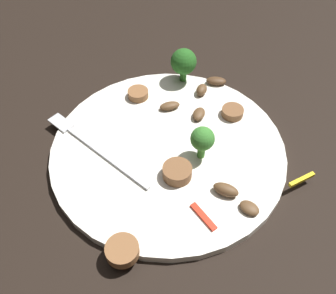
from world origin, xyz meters
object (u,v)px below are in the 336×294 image
Objects in this scene: mushroom_5 at (199,114)px; pepper_strip_0 at (302,180)px; pepper_strip_1 at (203,217)px; broccoli_floret_1 at (184,62)px; mushroom_4 at (249,208)px; sausage_slice_2 at (139,93)px; sausage_slice_1 at (122,250)px; sausage_slice_0 at (177,172)px; plate at (168,150)px; fork at (90,144)px; mushroom_3 at (170,106)px; mushroom_2 at (216,81)px; sausage_slice_3 at (233,112)px; mushroom_0 at (202,90)px; mushroom_1 at (226,190)px; broccoli_floret_0 at (202,140)px.

pepper_strip_0 is at bearing -157.07° from mushroom_5.
mushroom_5 is at bearing -25.26° from pepper_strip_1.
mushroom_4 is (-0.24, 0.03, -0.03)m from broccoli_floret_1.
broccoli_floret_1 is 0.08m from sausage_slice_2.
sausage_slice_2 is (0.22, -0.10, -0.00)m from sausage_slice_1.
broccoli_floret_1 reaches higher than mushroom_5.
mushroom_5 is at bearing -41.31° from sausage_slice_0.
plate is 1.78× the size of fork.
mushroom_5 is at bearing -136.53° from mushroom_3.
plate is 10.45× the size of mushroom_3.
sausage_slice_2 is 1.18× the size of mushroom_5.
mushroom_3 is 0.20m from pepper_strip_0.
mushroom_2 is at bearing -43.66° from sausage_slice_0.
fork and pepper_strip_0 have the same top height.
mushroom_2 is 0.08m from mushroom_5.
mushroom_2 reaches higher than pepper_strip_1.
sausage_slice_3 is at bearing -122.53° from fork.
sausage_slice_2 and mushroom_2 have the same top height.
sausage_slice_0 is (-0.09, -0.08, 0.01)m from fork.
sausage_slice_0 is at bearing 2.32° from pepper_strip_1.
mushroom_5 is at bearing 133.10° from mushroom_2.
pepper_strip_0 is at bearing -169.26° from mushroom_0.
mushroom_4 is (-0.03, -0.01, -0.00)m from mushroom_1.
broccoli_floret_1 is at bearing -17.02° from broccoli_floret_0.
broccoli_floret_0 is 0.07m from mushroom_1.
broccoli_floret_0 is 0.90× the size of broccoli_floret_1.
broccoli_floret_0 is 2.03× the size of mushroom_4.
mushroom_0 is 0.19m from pepper_strip_0.
mushroom_1 is 0.04m from pepper_strip_1.
sausage_slice_2 is at bearing 8.68° from mushroom_1.
broccoli_floret_0 is 2.07× the size of mushroom_0.
sausage_slice_3 reaches higher than pepper_strip_1.
fork is at bearing -3.72° from sausage_slice_1.
fork is 4.82× the size of sausage_slice_1.
mushroom_3 is (0.02, -0.12, 0.00)m from fork.
mushroom_0 is at bearing -27.82° from broccoli_floret_0.
mushroom_2 is 1.18× the size of mushroom_5.
mushroom_1 is at bearing 154.22° from mushroom_2.
pepper_strip_1 is (-0.11, 0.01, 0.01)m from plate.
mushroom_2 and mushroom_5 have the same top height.
broccoli_floret_1 is 2.26× the size of mushroom_4.
sausage_slice_1 is at bearing 122.21° from sausage_slice_3.
sausage_slice_2 is 0.05m from mushroom_3.
sausage_slice_1 is (-0.11, 0.10, 0.01)m from plate.
sausage_slice_2 is 0.21m from pepper_strip_1.
plate is 8.57× the size of sausage_slice_1.
mushroom_5 is (0.12, -0.03, -0.00)m from mushroom_1.
plate is at bearing 146.40° from broccoli_floret_1.
broccoli_floret_1 is 0.06m from mushroom_2.
broccoli_floret_0 is at bearing 152.18° from mushroom_0.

